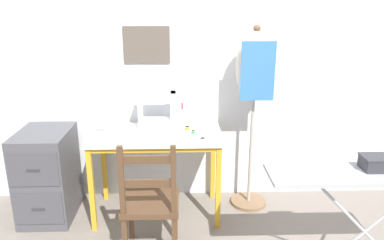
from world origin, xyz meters
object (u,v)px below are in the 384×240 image
(filing_cabinet, at_px, (48,174))
(thread_spool_near_machine, at_px, (187,128))
(scissors, at_px, (205,139))
(ironing_board, at_px, (373,179))
(dress_form, at_px, (255,77))
(fabric_bowl, at_px, (101,133))
(thread_spool_mid_table, at_px, (193,132))
(sewing_machine, at_px, (163,111))
(wooden_chair, at_px, (150,203))
(storage_box, at_px, (379,163))
(thread_spool_far_edge, at_px, (199,128))

(filing_cabinet, bearing_deg, thread_spool_near_machine, 4.02)
(scissors, bearing_deg, ironing_board, -38.56)
(scissors, xyz_separation_m, dress_form, (0.42, 0.28, 0.44))
(fabric_bowl, height_order, thread_spool_mid_table, fabric_bowl)
(thread_spool_near_machine, height_order, dress_form, dress_form)
(dress_form, xyz_separation_m, ironing_board, (0.54, -1.04, -0.43))
(scissors, bearing_deg, sewing_machine, 140.00)
(scissors, relative_size, thread_spool_near_machine, 2.90)
(thread_spool_near_machine, bearing_deg, sewing_machine, 163.67)
(fabric_bowl, height_order, scissors, fabric_bowl)
(thread_spool_mid_table, relative_size, wooden_chair, 0.04)
(thread_spool_mid_table, height_order, storage_box, storage_box)
(filing_cabinet, bearing_deg, storage_box, -20.59)
(thread_spool_near_machine, xyz_separation_m, thread_spool_mid_table, (0.05, -0.10, -0.00))
(filing_cabinet, xyz_separation_m, dress_form, (1.75, 0.13, 0.80))
(sewing_machine, bearing_deg, fabric_bowl, -157.15)
(sewing_machine, height_order, storage_box, sewing_machine)
(sewing_machine, bearing_deg, dress_form, -0.93)
(fabric_bowl, height_order, thread_spool_near_machine, fabric_bowl)
(scissors, relative_size, dress_form, 0.08)
(thread_spool_far_edge, xyz_separation_m, dress_form, (0.46, 0.04, 0.43))
(sewing_machine, relative_size, thread_spool_near_machine, 8.91)
(dress_form, bearing_deg, sewing_machine, 179.07)
(thread_spool_mid_table, relative_size, dress_form, 0.02)
(thread_spool_far_edge, relative_size, ironing_board, 0.03)
(thread_spool_far_edge, xyz_separation_m, filing_cabinet, (-1.29, -0.09, -0.37))
(sewing_machine, relative_size, fabric_bowl, 3.44)
(fabric_bowl, bearing_deg, ironing_board, -25.30)
(wooden_chair, bearing_deg, dress_form, 39.86)
(sewing_machine, xyz_separation_m, thread_spool_mid_table, (0.25, -0.16, -0.13))
(thread_spool_far_edge, bearing_deg, scissors, -81.03)
(fabric_bowl, xyz_separation_m, filing_cabinet, (-0.49, 0.06, -0.39))
(sewing_machine, bearing_deg, thread_spool_near_machine, -16.33)
(scissors, relative_size, storage_box, 0.58)
(ironing_board, xyz_separation_m, storage_box, (0.04, 0.04, 0.09))
(sewing_machine, relative_size, thread_spool_far_edge, 8.72)
(thread_spool_mid_table, distance_m, ironing_board, 1.38)
(dress_form, bearing_deg, ironing_board, -62.77)
(fabric_bowl, height_order, ironing_board, ironing_board)
(filing_cabinet, bearing_deg, ironing_board, -21.76)
(scissors, distance_m, thread_spool_near_machine, 0.27)
(fabric_bowl, relative_size, thread_spool_near_machine, 2.59)
(scissors, height_order, ironing_board, ironing_board)
(fabric_bowl, relative_size, wooden_chair, 0.12)
(wooden_chair, bearing_deg, scissors, 45.62)
(thread_spool_mid_table, bearing_deg, storage_box, -38.00)
(thread_spool_far_edge, relative_size, storage_box, 0.20)
(thread_spool_mid_table, height_order, dress_form, dress_form)
(wooden_chair, distance_m, storage_box, 1.51)
(thread_spool_near_machine, relative_size, ironing_board, 0.03)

